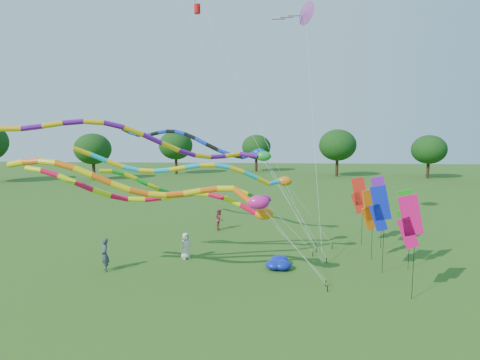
# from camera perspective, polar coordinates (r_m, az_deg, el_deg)

# --- Properties ---
(ground) EXTENTS (160.00, 160.00, 0.00)m
(ground) POSITION_cam_1_polar(r_m,az_deg,el_deg) (19.10, 5.49, -16.26)
(ground) COLOR #215015
(ground) RESTS_ON ground
(tree_ring) EXTENTS (116.48, 120.00, 9.71)m
(tree_ring) POSITION_cam_1_polar(r_m,az_deg,el_deg) (18.86, 12.85, 0.54)
(tree_ring) COLOR #382314
(tree_ring) RESTS_ON ground
(tube_kite_red) EXTENTS (14.41, 1.28, 6.41)m
(tube_kite_red) POSITION_cam_1_polar(r_m,az_deg,el_deg) (19.97, -9.05, -2.55)
(tube_kite_red) COLOR black
(tube_kite_red) RESTS_ON ground
(tube_kite_orange) EXTENTS (14.58, 1.64, 6.86)m
(tube_kite_orange) POSITION_cam_1_polar(r_m,az_deg,el_deg) (18.84, -9.98, -1.12)
(tube_kite_orange) COLOR black
(tube_kite_orange) RESTS_ON ground
(tube_kite_purple) EXTENTS (14.52, 6.29, 8.67)m
(tube_kite_purple) POSITION_cam_1_polar(r_m,az_deg,el_deg) (19.60, -9.10, 5.01)
(tube_kite_purple) COLOR black
(tube_kite_purple) RESTS_ON ground
(tube_kite_blue) EXTENTS (14.41, 6.64, 8.35)m
(tube_kite_blue) POSITION_cam_1_polar(r_m,az_deg,el_deg) (28.18, -5.71, 5.27)
(tube_kite_blue) COLOR black
(tube_kite_blue) RESTS_ON ground
(tube_kite_cyan) EXTENTS (14.06, 5.24, 7.23)m
(tube_kite_cyan) POSITION_cam_1_polar(r_m,az_deg,el_deg) (22.89, -3.85, 1.10)
(tube_kite_cyan) COLOR black
(tube_kite_cyan) RESTS_ON ground
(tube_kite_green) EXTENTS (11.96, 2.26, 5.97)m
(tube_kite_green) POSITION_cam_1_polar(r_m,az_deg,el_deg) (23.24, -4.65, -1.59)
(tube_kite_green) COLOR black
(tube_kite_green) RESTS_ON ground
(delta_kite_high_c) EXTENTS (3.32, 7.93, 16.83)m
(delta_kite_high_c) POSITION_cam_1_polar(r_m,az_deg,el_deg) (29.58, 9.25, 22.40)
(delta_kite_high_c) COLOR black
(delta_kite_high_c) RESTS_ON ground
(banner_pole_magenta_b) EXTENTS (1.16, 0.18, 4.80)m
(banner_pole_magenta_b) POSITION_cam_1_polar(r_m,az_deg,el_deg) (19.34, 23.00, -5.50)
(banner_pole_magenta_b) COLOR black
(banner_pole_magenta_b) RESTS_ON ground
(banner_pole_red) EXTENTS (1.16, 0.22, 4.59)m
(banner_pole_red) POSITION_cam_1_polar(r_m,az_deg,el_deg) (27.47, 16.59, -2.15)
(banner_pole_red) COLOR black
(banner_pole_red) RESTS_ON ground
(banner_pole_violet) EXTENTS (1.16, 0.24, 4.72)m
(banner_pole_violet) POSITION_cam_1_polar(r_m,az_deg,el_deg) (27.16, 19.13, -2.08)
(banner_pole_violet) COLOR black
(banner_pole_violet) RESTS_ON ground
(banner_pole_blue_a) EXTENTS (1.11, 0.51, 4.75)m
(banner_pole_blue_a) POSITION_cam_1_polar(r_m,az_deg,el_deg) (22.37, 19.27, -3.85)
(banner_pole_blue_a) COLOR black
(banner_pole_blue_a) RESTS_ON ground
(banner_pole_green) EXTENTS (1.15, 0.35, 4.50)m
(banner_pole_green) POSITION_cam_1_polar(r_m,az_deg,el_deg) (23.37, 22.63, -4.16)
(banner_pole_green) COLOR black
(banner_pole_green) RESTS_ON ground
(banner_pole_orange) EXTENTS (1.10, 0.54, 4.29)m
(banner_pole_orange) POSITION_cam_1_polar(r_m,az_deg,el_deg) (24.41, 17.96, -4.02)
(banner_pole_orange) COLOR black
(banner_pole_orange) RESTS_ON ground
(blue_nylon_heap) EXTENTS (1.52, 1.85, 0.55)m
(blue_nylon_heap) POSITION_cam_1_polar(r_m,az_deg,el_deg) (22.74, 5.63, -11.78)
(blue_nylon_heap) COLOR #0B1C9B
(blue_nylon_heap) RESTS_ON ground
(person_a) EXTENTS (0.91, 0.86, 1.57)m
(person_a) POSITION_cam_1_polar(r_m,az_deg,el_deg) (24.26, -7.71, -9.26)
(person_a) COLOR silver
(person_a) RESTS_ON ground
(person_b) EXTENTS (0.70, 0.79, 1.81)m
(person_b) POSITION_cam_1_polar(r_m,az_deg,el_deg) (23.15, -18.67, -10.05)
(person_b) COLOR #393F4F
(person_b) RESTS_ON ground
(person_c) EXTENTS (0.66, 0.82, 1.59)m
(person_c) POSITION_cam_1_polar(r_m,az_deg,el_deg) (31.03, -2.93, -5.63)
(person_c) COLOR #9C383A
(person_c) RESTS_ON ground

